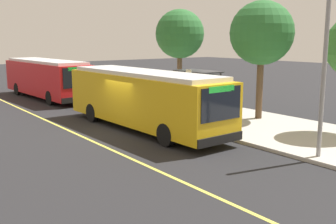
% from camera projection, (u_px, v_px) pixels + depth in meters
% --- Properties ---
extents(ground_plane, '(120.00, 120.00, 0.00)m').
position_uv_depth(ground_plane, '(124.00, 131.00, 19.92)').
color(ground_plane, '#232326').
extents(sidewalk_curb, '(44.00, 6.40, 0.15)m').
position_uv_depth(sidewalk_curb, '(213.00, 116.00, 23.43)').
color(sidewalk_curb, '#B7B2A8').
rests_on(sidewalk_curb, ground_plane).
extents(lane_stripe_center, '(36.00, 0.14, 0.01)m').
position_uv_depth(lane_stripe_center, '(83.00, 137.00, 18.63)').
color(lane_stripe_center, '#E0D64C').
rests_on(lane_stripe_center, ground_plane).
extents(transit_bus_main, '(11.00, 2.87, 2.95)m').
position_uv_depth(transit_bus_main, '(143.00, 98.00, 20.06)').
color(transit_bus_main, gold).
rests_on(transit_bus_main, ground_plane).
extents(transit_bus_second, '(10.84, 3.05, 2.95)m').
position_uv_depth(transit_bus_second, '(46.00, 77.00, 30.64)').
color(transit_bus_second, red).
rests_on(transit_bus_second, ground_plane).
extents(bus_shelter, '(2.90, 1.60, 2.48)m').
position_uv_depth(bus_shelter, '(198.00, 82.00, 24.50)').
color(bus_shelter, '#333338').
rests_on(bus_shelter, sidewalk_curb).
extents(waiting_bench, '(1.60, 0.48, 0.95)m').
position_uv_depth(waiting_bench, '(197.00, 103.00, 24.53)').
color(waiting_bench, brown).
rests_on(waiting_bench, sidewalk_curb).
extents(route_sign_post, '(0.44, 0.08, 2.80)m').
position_uv_depth(route_sign_post, '(189.00, 88.00, 21.25)').
color(route_sign_post, '#333338').
rests_on(route_sign_post, sidewalk_curb).
extents(pedestrian_commuter, '(0.24, 0.40, 1.69)m').
position_uv_depth(pedestrian_commuter, '(199.00, 101.00, 22.09)').
color(pedestrian_commuter, '#282D47').
rests_on(pedestrian_commuter, sidewalk_curb).
extents(street_tree_upstreet, '(3.45, 3.45, 6.41)m').
position_uv_depth(street_tree_upstreet, '(262.00, 33.00, 21.53)').
color(street_tree_upstreet, brown).
rests_on(street_tree_upstreet, sidewalk_curb).
extents(street_tree_downstreet, '(3.48, 3.48, 6.46)m').
position_uv_depth(street_tree_downstreet, '(180.00, 34.00, 28.53)').
color(street_tree_downstreet, brown).
rests_on(street_tree_downstreet, sidewalk_curb).
extents(utility_pole, '(0.16, 0.16, 6.40)m').
position_uv_depth(utility_pole, '(324.00, 71.00, 14.52)').
color(utility_pole, gray).
rests_on(utility_pole, sidewalk_curb).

